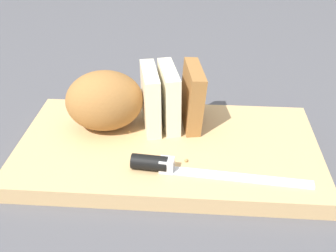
{
  "coord_description": "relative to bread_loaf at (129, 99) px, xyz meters",
  "views": [
    {
      "loc": [
        0.01,
        -0.55,
        0.39
      ],
      "look_at": [
        0.0,
        0.0,
        0.06
      ],
      "focal_mm": 45.54,
      "sensor_mm": 36.0,
      "label": 1
    }
  ],
  "objects": [
    {
      "name": "ground_plane",
      "position": [
        0.06,
        -0.05,
        -0.07
      ],
      "size": [
        3.0,
        3.0,
        0.0
      ],
      "primitive_type": "plane",
      "color": "#4C4C51"
    },
    {
      "name": "cutting_board",
      "position": [
        0.06,
        -0.05,
        -0.06
      ],
      "size": [
        0.47,
        0.28,
        0.03
      ],
      "primitive_type": "cube",
      "rotation": [
        0.0,
        0.0,
        -0.05
      ],
      "color": "tan",
      "rests_on": "ground_plane"
    },
    {
      "name": "crumb_near_loaf",
      "position": [
        -0.02,
        -0.01,
        -0.04
      ],
      "size": [
        0.01,
        0.01,
        0.01
      ],
      "primitive_type": "sphere",
      "color": "tan",
      "rests_on": "cutting_board"
    },
    {
      "name": "bread_knife",
      "position": [
        0.07,
        -0.12,
        -0.04
      ],
      "size": [
        0.25,
        0.06,
        0.02
      ],
      "rotation": [
        0.0,
        0.0,
        -0.15
      ],
      "color": "silver",
      "rests_on": "cutting_board"
    },
    {
      "name": "crumb_stray_left",
      "position": [
        0.0,
        -0.02,
        -0.05
      ],
      "size": [
        0.0,
        0.0,
        0.0
      ],
      "primitive_type": "sphere",
      "color": "tan",
      "rests_on": "cutting_board"
    },
    {
      "name": "crumb_near_knife",
      "position": [
        0.09,
        -0.1,
        -0.05
      ],
      "size": [
        0.01,
        0.01,
        0.01
      ],
      "primitive_type": "sphere",
      "color": "tan",
      "rests_on": "cutting_board"
    },
    {
      "name": "bread_loaf",
      "position": [
        0.0,
        0.0,
        0.0
      ],
      "size": [
        0.23,
        0.12,
        0.1
      ],
      "rotation": [
        0.0,
        0.0,
        0.14
      ],
      "color": "#996633",
      "rests_on": "cutting_board"
    }
  ]
}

